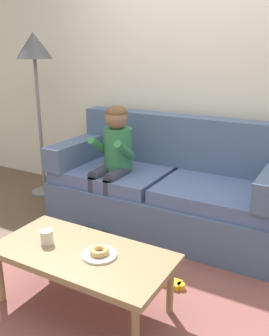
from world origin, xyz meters
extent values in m
plane|color=brown|center=(0.00, 0.00, 0.00)|extent=(10.00, 10.00, 0.00)
cube|color=silver|center=(0.00, 1.40, 1.40)|extent=(8.00, 0.10, 2.80)
cube|color=brown|center=(0.00, -0.25, 0.01)|extent=(2.25, 1.77, 0.01)
cube|color=slate|center=(-0.05, 0.80, 0.19)|extent=(2.08, 0.90, 0.38)
cube|color=#506493|center=(-0.57, 0.75, 0.44)|extent=(1.00, 0.74, 0.12)
cube|color=#506493|center=(0.47, 0.75, 0.44)|extent=(1.00, 0.74, 0.12)
cube|color=slate|center=(-0.05, 1.15, 0.74)|extent=(2.08, 0.20, 0.49)
cube|color=slate|center=(-0.99, 0.80, 0.61)|extent=(0.20, 0.90, 0.22)
cube|color=#937551|center=(0.00, -0.49, 0.39)|extent=(1.12, 0.55, 0.04)
cylinder|color=#937551|center=(-0.50, -0.71, 0.18)|extent=(0.04, 0.04, 0.37)
cylinder|color=#937551|center=(0.49, -0.71, 0.18)|extent=(0.04, 0.04, 0.37)
cylinder|color=#937551|center=(-0.50, -0.27, 0.18)|extent=(0.04, 0.04, 0.37)
cylinder|color=#937551|center=(0.49, -0.27, 0.18)|extent=(0.04, 0.04, 0.37)
cylinder|color=#337A4C|center=(-0.49, 0.72, 0.70)|extent=(0.26, 0.26, 0.40)
sphere|color=#846047|center=(-0.49, 0.70, 1.00)|extent=(0.21, 0.21, 0.21)
ellipsoid|color=brown|center=(-0.49, 0.70, 1.04)|extent=(0.20, 0.20, 0.12)
cylinder|color=#333847|center=(-0.57, 0.57, 0.51)|extent=(0.11, 0.30, 0.11)
cylinder|color=#333847|center=(-0.57, 0.42, 0.28)|extent=(0.09, 0.09, 0.44)
cube|color=black|center=(-0.57, 0.37, 0.03)|extent=(0.10, 0.20, 0.06)
cylinder|color=#337A4C|center=(-0.63, 0.62, 0.74)|extent=(0.07, 0.29, 0.23)
cylinder|color=#333847|center=(-0.41, 0.57, 0.51)|extent=(0.11, 0.30, 0.11)
cylinder|color=#333847|center=(-0.41, 0.42, 0.28)|extent=(0.09, 0.09, 0.44)
cube|color=black|center=(-0.41, 0.37, 0.03)|extent=(0.10, 0.20, 0.06)
cylinder|color=#337A4C|center=(-0.35, 0.62, 0.74)|extent=(0.07, 0.29, 0.23)
cylinder|color=white|center=(0.12, -0.48, 0.41)|extent=(0.21, 0.21, 0.01)
torus|color=tan|center=(0.12, -0.48, 0.44)|extent=(0.16, 0.16, 0.04)
cylinder|color=silver|center=(-0.25, -0.52, 0.45)|extent=(0.08, 0.08, 0.09)
cube|color=gold|center=(0.38, -0.02, 0.03)|extent=(0.16, 0.09, 0.05)
cylinder|color=gold|center=(0.30, -0.02, 0.03)|extent=(0.06, 0.06, 0.05)
cylinder|color=gold|center=(0.47, -0.02, 0.03)|extent=(0.06, 0.06, 0.05)
cylinder|color=slate|center=(-1.59, 0.88, 0.01)|extent=(0.30, 0.30, 0.03)
cylinder|color=slate|center=(-1.59, 0.88, 0.78)|extent=(0.04, 0.04, 1.50)
cone|color=#4C4C51|center=(-1.59, 0.88, 1.61)|extent=(0.37, 0.37, 0.26)
camera|label=1|loc=(1.26, -2.07, 1.58)|focal=39.78mm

